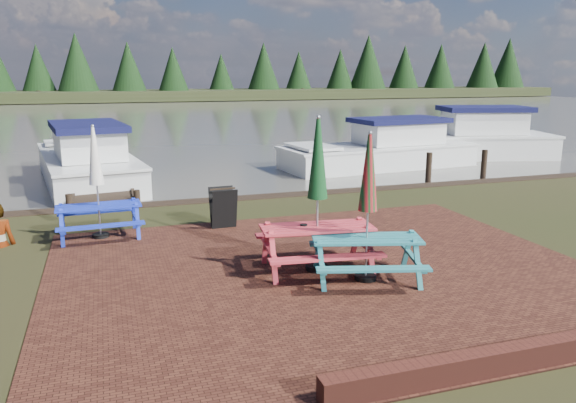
# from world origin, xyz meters

# --- Properties ---
(ground) EXTENTS (120.00, 120.00, 0.00)m
(ground) POSITION_xyz_m (0.00, 0.00, 0.00)
(ground) COLOR black
(ground) RESTS_ON ground
(paving) EXTENTS (9.00, 7.50, 0.02)m
(paving) POSITION_xyz_m (0.00, 1.00, 0.01)
(paving) COLOR #341710
(paving) RESTS_ON ground
(water) EXTENTS (120.00, 60.00, 0.02)m
(water) POSITION_xyz_m (0.00, 37.00, 0.00)
(water) COLOR #47453C
(water) RESTS_ON ground
(far_treeline) EXTENTS (120.00, 10.00, 8.10)m
(far_treeline) POSITION_xyz_m (0.00, 66.00, 3.28)
(far_treeline) COLOR black
(far_treeline) RESTS_ON ground
(picnic_table_teal) EXTENTS (2.07, 1.94, 2.39)m
(picnic_table_teal) POSITION_xyz_m (0.48, 0.46, 0.84)
(picnic_table_teal) COLOR teal
(picnic_table_teal) RESTS_ON ground
(picnic_table_red) EXTENTS (2.04, 1.86, 2.59)m
(picnic_table_red) POSITION_xyz_m (-0.11, 1.13, 0.91)
(picnic_table_red) COLOR #CB343E
(picnic_table_red) RESTS_ON ground
(picnic_table_blue) EXTENTS (1.69, 1.52, 2.27)m
(picnic_table_blue) POSITION_xyz_m (-3.58, 4.30, 0.79)
(picnic_table_blue) COLOR #192FC0
(picnic_table_blue) RESTS_ON ground
(chalkboard) EXTENTS (0.55, 0.53, 0.87)m
(chalkboard) POSITION_xyz_m (-1.06, 4.27, 0.45)
(chalkboard) COLOR black
(chalkboard) RESTS_ON ground
(jetty) EXTENTS (1.76, 9.08, 1.00)m
(jetty) POSITION_xyz_m (-3.50, 11.28, 0.11)
(jetty) COLOR black
(jetty) RESTS_ON ground
(boat_jetty) EXTENTS (3.58, 7.75, 2.16)m
(boat_jetty) POSITION_xyz_m (-3.96, 11.59, 0.45)
(boat_jetty) COLOR silver
(boat_jetty) RESTS_ON ground
(boat_near) EXTENTS (7.59, 3.32, 1.99)m
(boat_near) POSITION_xyz_m (6.45, 11.43, 0.40)
(boat_near) COLOR silver
(boat_near) RESTS_ON ground
(boat_far) EXTENTS (7.83, 4.34, 2.32)m
(boat_far) POSITION_xyz_m (10.92, 12.57, 0.49)
(boat_far) COLOR silver
(boat_far) RESTS_ON ground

